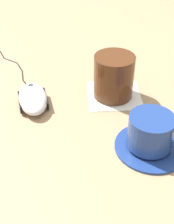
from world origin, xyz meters
name	(u,v)px	position (x,y,z in m)	size (l,w,h in m)	color
ground_plane	(117,126)	(0.00, 0.00, 0.00)	(3.00, 3.00, 0.00)	#9E7F5B
saucer	(151,146)	(0.07, 0.03, 0.00)	(0.12, 0.12, 0.01)	navy
coffee_cup	(152,132)	(0.07, 0.02, 0.04)	(0.09, 0.08, 0.06)	navy
computer_mouse	(33,99)	(-0.13, -0.12, 0.02)	(0.12, 0.07, 0.03)	silver
mouse_cable	(16,68)	(-0.29, -0.12, 0.00)	(0.22, 0.03, 0.00)	black
napkin_under_glass	(114,95)	(-0.09, 0.04, 0.00)	(0.11, 0.11, 0.00)	silver
drinking_glass	(114,76)	(-0.09, 0.04, 0.05)	(0.08, 0.08, 0.09)	#4C2814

